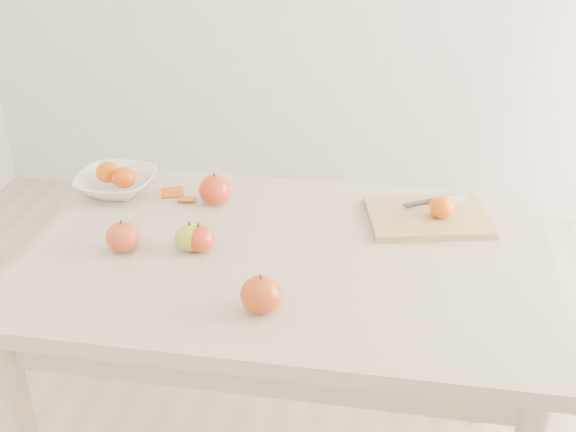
# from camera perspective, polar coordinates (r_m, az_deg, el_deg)

# --- Properties ---
(table) EXTENTS (1.20, 0.80, 0.75)m
(table) POSITION_cam_1_polar(r_m,az_deg,el_deg) (1.75, -0.27, -5.66)
(table) COLOR #C2B193
(table) RESTS_ON ground
(cutting_board) EXTENTS (0.34, 0.28, 0.02)m
(cutting_board) POSITION_cam_1_polar(r_m,az_deg,el_deg) (1.86, 11.00, -0.09)
(cutting_board) COLOR tan
(cutting_board) RESTS_ON table
(board_tangerine) EXTENTS (0.06, 0.06, 0.05)m
(board_tangerine) POSITION_cam_1_polar(r_m,az_deg,el_deg) (1.84, 12.04, 0.69)
(board_tangerine) COLOR #CF6107
(board_tangerine) RESTS_ON cutting_board
(fruit_bowl) EXTENTS (0.21, 0.21, 0.05)m
(fruit_bowl) POSITION_cam_1_polar(r_m,az_deg,el_deg) (2.02, -13.42, 2.54)
(fruit_bowl) COLOR white
(fruit_bowl) RESTS_ON table
(bowl_tangerine_near) EXTENTS (0.06, 0.06, 0.06)m
(bowl_tangerine_near) POSITION_cam_1_polar(r_m,az_deg,el_deg) (2.03, -14.05, 3.38)
(bowl_tangerine_near) COLOR #DF5D07
(bowl_tangerine_near) RESTS_ON fruit_bowl
(bowl_tangerine_far) EXTENTS (0.06, 0.06, 0.06)m
(bowl_tangerine_far) POSITION_cam_1_polar(r_m,az_deg,el_deg) (1.99, -12.86, 2.98)
(bowl_tangerine_far) COLOR #C93907
(bowl_tangerine_far) RESTS_ON fruit_bowl
(orange_peel_a) EXTENTS (0.07, 0.06, 0.01)m
(orange_peel_a) POSITION_cam_1_polar(r_m,az_deg,el_deg) (1.98, -9.11, 1.74)
(orange_peel_a) COLOR #D4520F
(orange_peel_a) RESTS_ON table
(orange_peel_b) EXTENTS (0.05, 0.04, 0.01)m
(orange_peel_b) POSITION_cam_1_polar(r_m,az_deg,el_deg) (1.95, -8.02, 1.26)
(orange_peel_b) COLOR #C5590D
(orange_peel_b) RESTS_ON table
(paring_knife) EXTENTS (0.16, 0.08, 0.01)m
(paring_knife) POSITION_cam_1_polar(r_m,az_deg,el_deg) (1.92, 12.43, 1.21)
(paring_knife) COLOR silver
(paring_knife) RESTS_ON cutting_board
(apple_green) EXTENTS (0.07, 0.07, 0.07)m
(apple_green) POSITION_cam_1_polar(r_m,az_deg,el_deg) (1.70, -7.73, -1.68)
(apple_green) COLOR olive
(apple_green) RESTS_ON table
(apple_red_c) EXTENTS (0.09, 0.09, 0.08)m
(apple_red_c) POSITION_cam_1_polar(r_m,az_deg,el_deg) (1.48, -2.15, -6.22)
(apple_red_c) COLOR #A10E05
(apple_red_c) RESTS_ON table
(apple_red_d) EXTENTS (0.08, 0.08, 0.07)m
(apple_red_d) POSITION_cam_1_polar(r_m,az_deg,el_deg) (1.73, -12.93, -1.62)
(apple_red_d) COLOR #9E2B1B
(apple_red_d) RESTS_ON table
(apple_red_b) EXTENTS (0.07, 0.07, 0.06)m
(apple_red_b) POSITION_cam_1_polar(r_m,az_deg,el_deg) (1.70, -7.04, -1.77)
(apple_red_b) COLOR #A52317
(apple_red_b) RESTS_ON table
(apple_red_a) EXTENTS (0.09, 0.09, 0.08)m
(apple_red_a) POSITION_cam_1_polar(r_m,az_deg,el_deg) (1.91, -5.78, 2.10)
(apple_red_a) COLOR #94040C
(apple_red_a) RESTS_ON table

